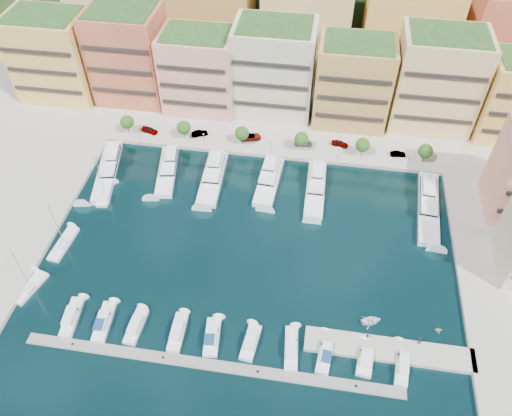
% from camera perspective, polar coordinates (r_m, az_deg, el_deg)
% --- Properties ---
extents(ground, '(400.00, 400.00, 0.00)m').
position_cam_1_polar(ground, '(113.44, -0.51, -4.14)').
color(ground, black).
rests_on(ground, ground).
extents(north_quay, '(220.00, 64.00, 2.00)m').
position_cam_1_polar(north_quay, '(159.66, 3.14, 13.15)').
color(north_quay, '#9E998E').
rests_on(north_quay, ground).
extents(hillside, '(240.00, 40.00, 58.00)m').
position_cam_1_polar(hillside, '(201.35, 4.83, 20.58)').
color(hillside, '#1F3917').
rests_on(hillside, ground).
extents(south_pontoon, '(72.00, 2.20, 0.35)m').
position_cam_1_polar(south_pontoon, '(97.99, -5.27, -17.45)').
color(south_pontoon, gray).
rests_on(south_pontoon, ground).
extents(finger_pier, '(32.00, 5.00, 2.00)m').
position_cam_1_polar(finger_pier, '(102.05, 14.88, -15.53)').
color(finger_pier, '#9E998E').
rests_on(finger_pier, ground).
extents(apartment_0, '(22.00, 16.50, 24.80)m').
position_cam_1_polar(apartment_0, '(161.95, -22.07, 15.84)').
color(apartment_0, '#E0BA52').
rests_on(apartment_0, north_quay).
extents(apartment_1, '(20.00, 16.50, 26.80)m').
position_cam_1_polar(apartment_1, '(153.68, -14.35, 16.59)').
color(apartment_1, '#CA7043').
rests_on(apartment_1, north_quay).
extents(apartment_2, '(20.00, 15.50, 22.80)m').
position_cam_1_polar(apartment_2, '(146.69, -6.52, 15.30)').
color(apartment_2, '#EF9085').
rests_on(apartment_2, north_quay).
extents(apartment_3, '(22.00, 16.50, 25.80)m').
position_cam_1_polar(apartment_3, '(144.05, 2.06, 15.64)').
color(apartment_3, beige).
rests_on(apartment_3, north_quay).
extents(apartment_4, '(20.00, 15.50, 23.80)m').
position_cam_1_polar(apartment_4, '(142.40, 11.02, 13.92)').
color(apartment_4, '#B88945').
rests_on(apartment_4, north_quay).
extents(apartment_5, '(22.00, 16.50, 26.80)m').
position_cam_1_polar(apartment_5, '(146.21, 19.94, 13.56)').
color(apartment_5, '#DEB675').
rests_on(apartment_5, north_quay).
extents(backblock_0, '(26.00, 18.00, 30.00)m').
position_cam_1_polar(backblock_0, '(174.97, -15.60, 20.77)').
color(backblock_0, beige).
rests_on(backblock_0, north_quay).
extents(backblock_1, '(26.00, 18.00, 30.00)m').
position_cam_1_polar(backblock_1, '(165.81, -5.31, 20.74)').
color(backblock_1, '#B88945').
rests_on(backblock_1, north_quay).
extents(backblock_2, '(26.00, 18.00, 30.00)m').
position_cam_1_polar(backblock_2, '(161.78, 5.77, 20.01)').
color(backblock_2, '#DEB675').
rests_on(backblock_2, north_quay).
extents(backblock_3, '(26.00, 18.00, 30.00)m').
position_cam_1_polar(backblock_3, '(163.25, 16.88, 18.58)').
color(backblock_3, '#E0BA52').
rests_on(backblock_3, north_quay).
extents(backblock_4, '(26.00, 18.00, 30.00)m').
position_cam_1_polar(backblock_4, '(170.08, 27.23, 16.63)').
color(backblock_4, '#CA7043').
rests_on(backblock_4, north_quay).
extents(tree_0, '(3.80, 3.80, 5.65)m').
position_cam_1_polar(tree_0, '(143.13, -14.52, 9.48)').
color(tree_0, '#473323').
rests_on(tree_0, north_quay).
extents(tree_1, '(3.80, 3.80, 5.65)m').
position_cam_1_polar(tree_1, '(138.12, -8.26, 9.08)').
color(tree_1, '#473323').
rests_on(tree_1, north_quay).
extents(tree_2, '(3.80, 3.80, 5.65)m').
position_cam_1_polar(tree_2, '(134.83, -1.62, 8.53)').
color(tree_2, '#473323').
rests_on(tree_2, north_quay).
extents(tree_3, '(3.80, 3.80, 5.65)m').
position_cam_1_polar(tree_3, '(133.40, 5.23, 7.85)').
color(tree_3, '#473323').
rests_on(tree_3, north_quay).
extents(tree_4, '(3.80, 3.80, 5.65)m').
position_cam_1_polar(tree_4, '(133.87, 12.10, 7.05)').
color(tree_4, '#473323').
rests_on(tree_4, north_quay).
extents(tree_5, '(3.80, 3.80, 5.65)m').
position_cam_1_polar(tree_5, '(136.24, 18.80, 6.17)').
color(tree_5, '#473323').
rests_on(tree_5, north_quay).
extents(lamppost_0, '(0.30, 0.30, 4.20)m').
position_cam_1_polar(lamppost_0, '(140.58, -13.22, 8.53)').
color(lamppost_0, black).
rests_on(lamppost_0, north_quay).
extents(lamppost_1, '(0.30, 0.30, 4.20)m').
position_cam_1_polar(lamppost_1, '(135.49, -5.99, 7.99)').
color(lamppost_1, black).
rests_on(lamppost_1, north_quay).
extents(lamppost_2, '(0.30, 0.30, 4.20)m').
position_cam_1_polar(lamppost_2, '(132.67, 1.65, 7.29)').
color(lamppost_2, black).
rests_on(lamppost_2, north_quay).
extents(lamppost_3, '(0.30, 0.30, 4.20)m').
position_cam_1_polar(lamppost_3, '(132.26, 9.44, 6.44)').
color(lamppost_3, black).
rests_on(lamppost_3, north_quay).
extents(lamppost_4, '(0.30, 0.30, 4.20)m').
position_cam_1_polar(lamppost_4, '(134.28, 17.12, 5.48)').
color(lamppost_4, black).
rests_on(lamppost_4, north_quay).
extents(yacht_0, '(8.62, 23.25, 7.30)m').
position_cam_1_polar(yacht_0, '(135.11, -16.53, 4.45)').
color(yacht_0, white).
rests_on(yacht_0, ground).
extents(yacht_1, '(7.33, 18.89, 7.30)m').
position_cam_1_polar(yacht_1, '(131.35, -10.06, 4.41)').
color(yacht_1, white).
rests_on(yacht_1, ground).
extents(yacht_2, '(5.68, 19.81, 7.30)m').
position_cam_1_polar(yacht_2, '(127.99, -4.93, 3.79)').
color(yacht_2, white).
rests_on(yacht_2, ground).
extents(yacht_3, '(5.91, 17.90, 7.30)m').
position_cam_1_polar(yacht_3, '(126.61, 1.53, 3.41)').
color(yacht_3, white).
rests_on(yacht_3, ground).
extents(yacht_4, '(4.73, 19.65, 7.30)m').
position_cam_1_polar(yacht_4, '(125.54, 6.84, 2.48)').
color(yacht_4, white).
rests_on(yacht_4, ground).
extents(yacht_6, '(6.47, 24.24, 7.30)m').
position_cam_1_polar(yacht_6, '(127.26, 19.11, 0.48)').
color(yacht_6, white).
rests_on(yacht_6, ground).
extents(cruiser_0, '(3.43, 9.17, 2.55)m').
position_cam_1_polar(cruiser_0, '(108.30, -20.34, -11.64)').
color(cruiser_0, white).
rests_on(cruiser_0, ground).
extents(cruiser_1, '(3.28, 9.11, 2.66)m').
position_cam_1_polar(cruiser_1, '(105.68, -17.01, -12.35)').
color(cruiser_1, white).
rests_on(cruiser_1, ground).
extents(cruiser_2, '(2.89, 8.01, 2.55)m').
position_cam_1_polar(cruiser_2, '(103.54, -13.57, -13.02)').
color(cruiser_2, white).
rests_on(cruiser_2, ground).
extents(cruiser_3, '(2.79, 8.52, 2.55)m').
position_cam_1_polar(cruiser_3, '(101.31, -8.95, -13.87)').
color(cruiser_3, white).
rests_on(cruiser_3, ground).
extents(cruiser_4, '(3.60, 8.37, 2.66)m').
position_cam_1_polar(cruiser_4, '(99.97, -5.05, -14.51)').
color(cruiser_4, white).
rests_on(cruiser_4, ground).
extents(cruiser_5, '(3.40, 7.85, 2.55)m').
position_cam_1_polar(cruiser_5, '(99.09, -0.62, -15.14)').
color(cruiser_5, white).
rests_on(cruiser_5, ground).
extents(cruiser_6, '(3.20, 9.20, 2.55)m').
position_cam_1_polar(cruiser_6, '(98.74, 4.04, -15.73)').
color(cruiser_6, white).
rests_on(cruiser_6, ground).
extents(cruiser_7, '(3.36, 8.61, 2.66)m').
position_cam_1_polar(cruiser_7, '(98.90, 7.92, -16.14)').
color(cruiser_7, white).
rests_on(cruiser_7, ground).
extents(cruiser_8, '(3.66, 7.44, 2.55)m').
position_cam_1_polar(cruiser_8, '(99.68, 12.41, -16.50)').
color(cruiser_8, white).
rests_on(cruiser_8, ground).
extents(cruiser_9, '(3.39, 9.03, 2.55)m').
position_cam_1_polar(cruiser_9, '(100.83, 16.40, -16.77)').
color(cruiser_9, white).
rests_on(cruiser_9, ground).
extents(sailboat_2, '(3.86, 8.77, 13.20)m').
position_cam_1_polar(sailboat_2, '(129.21, -16.86, 1.48)').
color(sailboat_2, white).
rests_on(sailboat_2, ground).
extents(sailboat_0, '(5.04, 9.00, 13.20)m').
position_cam_1_polar(sailboat_0, '(116.04, -24.40, -8.32)').
color(sailboat_0, white).
rests_on(sailboat_0, ground).
extents(sailboat_1, '(3.62, 10.14, 13.20)m').
position_cam_1_polar(sailboat_1, '(121.09, -21.13, -3.89)').
color(sailboat_1, white).
rests_on(sailboat_1, ground).
extents(tender_2, '(4.89, 4.19, 0.86)m').
position_cam_1_polar(tender_2, '(104.09, 13.02, -12.48)').
color(tender_2, white).
rests_on(tender_2, ground).
extents(tender_3, '(1.53, 1.34, 0.77)m').
position_cam_1_polar(tender_3, '(106.80, 20.13, -12.94)').
color(tender_3, beige).
rests_on(tender_3, ground).
extents(car_0, '(5.08, 3.13, 1.61)m').
position_cam_1_polar(car_0, '(143.80, -12.05, 8.71)').
color(car_0, gray).
rests_on(car_0, north_quay).
extents(car_1, '(4.71, 3.23, 1.47)m').
position_cam_1_polar(car_1, '(140.50, -6.45, 8.47)').
color(car_1, gray).
rests_on(car_1, north_quay).
extents(car_2, '(6.39, 4.15, 1.64)m').
position_cam_1_polar(car_2, '(138.34, -0.66, 8.15)').
color(car_2, gray).
rests_on(car_2, north_quay).
extents(car_3, '(5.13, 2.52, 1.43)m').
position_cam_1_polar(car_3, '(136.98, 5.40, 7.41)').
color(car_3, gray).
rests_on(car_3, north_quay).
extents(car_4, '(4.83, 2.78, 1.55)m').
position_cam_1_polar(car_4, '(138.04, 9.56, 7.29)').
color(car_4, gray).
rests_on(car_4, north_quay).
extents(car_5, '(4.14, 1.83, 1.32)m').
position_cam_1_polar(car_5, '(138.19, 15.92, 5.96)').
color(car_5, gray).
rests_on(car_5, north_quay).
extents(person_0, '(0.78, 0.78, 1.83)m').
position_cam_1_polar(person_0, '(100.56, 12.62, -14.01)').
color(person_0, '#222444').
rests_on(person_0, finger_pier).
extents(person_1, '(1.09, 0.96, 1.88)m').
position_cam_1_polar(person_1, '(102.49, 18.17, -14.22)').
color(person_1, '#513630').
rests_on(person_1, finger_pier).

